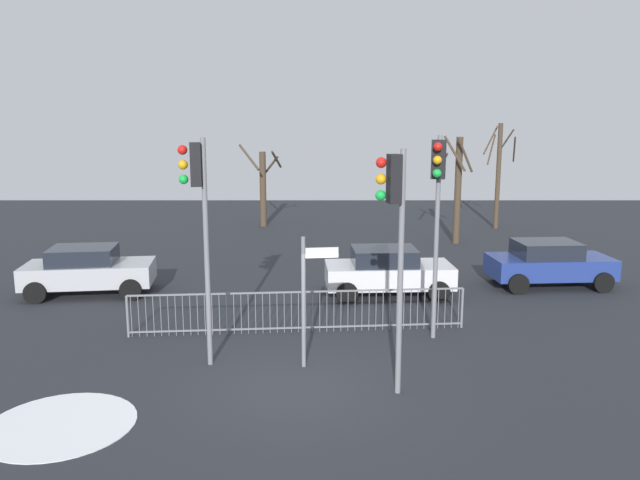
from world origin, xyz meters
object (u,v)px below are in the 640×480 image
Objects in this scene: traffic_light_foreground_right at (199,202)px; car_silver_mid at (89,270)px; traffic_light_mid_right at (395,218)px; direction_sign_post at (307,295)px; bare_tree_left at (458,187)px; bare_tree_right at (499,172)px; car_blue_far at (550,263)px; traffic_light_rear_right at (438,193)px; bare_tree_centre at (264,185)px; car_white_trailing at (388,271)px.

car_silver_mid is at bearing 26.62° from traffic_light_foreground_right.
car_silver_mid is at bearing 39.88° from traffic_light_mid_right.
direction_sign_post is 0.62× the size of bare_tree_left.
bare_tree_right is (2.84, 3.93, 0.31)m from bare_tree_left.
car_blue_far is at bearing -3.44° from car_silver_mid.
traffic_light_rear_right reaches higher than bare_tree_centre.
bare_tree_right is at bearing 55.62° from direction_sign_post.
traffic_light_foreground_right is 16.23m from bare_tree_left.
direction_sign_post is 10.20m from car_blue_far.
car_blue_far is 1.01× the size of car_white_trailing.
traffic_light_rear_right is 7.37m from car_blue_far.
car_blue_far is 0.76× the size of bare_tree_right.
traffic_light_mid_right is at bearing -98.38° from car_white_trailing.
car_blue_far and car_white_trailing have the same top height.
bare_tree_centre is 0.80× the size of bare_tree_right.
bare_tree_right is at bearing -94.38° from traffic_light_rear_right.
bare_tree_left is (8.41, 13.83, -1.13)m from traffic_light_foreground_right.
bare_tree_centre is (-10.17, 11.70, 1.31)m from car_blue_far.
bare_tree_left is at bearing -26.29° from traffic_light_mid_right.
car_blue_far is 15.56m from bare_tree_centre.
traffic_light_rear_right is at bearing -136.40° from car_blue_far.
traffic_light_rear_right is 4.91m from car_white_trailing.
direction_sign_post reaches higher than car_silver_mid.
car_silver_mid is 13.40m from bare_tree_centre.
traffic_light_mid_right is 1.66× the size of direction_sign_post.
car_silver_mid is 14.46m from car_blue_far.
direction_sign_post is 0.56× the size of bare_tree_right.
traffic_light_foreground_right is 18.40m from bare_tree_centre.
traffic_light_rear_right is 1.06× the size of bare_tree_left.
traffic_light_rear_right is 1.20× the size of bare_tree_centre.
traffic_light_mid_right reaches higher than car_silver_mid.
traffic_light_mid_right is 20.59m from bare_tree_right.
bare_tree_right is (15.82, 12.06, 2.00)m from car_silver_mid.
traffic_light_rear_right reaches higher than car_blue_far.
direction_sign_post is 0.70× the size of bare_tree_centre.
bare_tree_centre reaches higher than car_blue_far.
direction_sign_post is 0.72× the size of car_silver_mid.
bare_tree_left is 9.82m from bare_tree_centre.
car_white_trailing is at bearing -64.14° from traffic_light_rear_right.
bare_tree_right is at bearing 54.15° from bare_tree_left.
traffic_light_mid_right is at bearing -47.32° from car_silver_mid.
traffic_light_foreground_right is 1.23× the size of car_silver_mid.
direction_sign_post is 6.18m from car_white_trailing.
car_blue_far is 0.95× the size of bare_tree_centre.
car_white_trailing is (0.67, 7.03, -2.71)m from traffic_light_mid_right.
traffic_light_rear_right is at bearing 21.77° from direction_sign_post.
direction_sign_post reaches higher than car_blue_far.
car_silver_mid is (-9.85, 4.09, -2.83)m from traffic_light_rear_right.
traffic_light_rear_right is 1.72× the size of direction_sign_post.
traffic_light_foreground_right is 21.05m from bare_tree_right.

